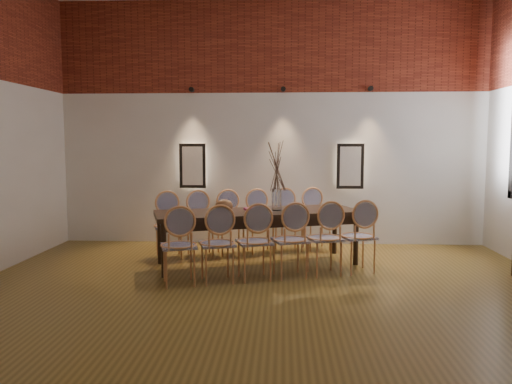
# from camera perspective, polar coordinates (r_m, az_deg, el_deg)

# --- Properties ---
(floor) EXTENTS (7.00, 7.00, 0.02)m
(floor) POSITION_cam_1_polar(r_m,az_deg,el_deg) (5.09, 0.66, -13.80)
(floor) COLOR brown
(floor) RESTS_ON ground
(wall_back) EXTENTS (7.00, 0.10, 4.00)m
(wall_back) POSITION_cam_1_polar(r_m,az_deg,el_deg) (8.35, 1.73, 7.83)
(wall_back) COLOR silver
(wall_back) RESTS_ON ground
(wall_front) EXTENTS (7.00, 0.10, 4.00)m
(wall_front) POSITION_cam_1_polar(r_m,az_deg,el_deg) (1.30, -6.44, 19.64)
(wall_front) COLOR silver
(wall_front) RESTS_ON ground
(brick_band_back) EXTENTS (7.00, 0.02, 1.50)m
(brick_band_back) POSITION_cam_1_polar(r_m,az_deg,el_deg) (8.42, 1.75, 16.38)
(brick_band_back) COLOR maroon
(brick_band_back) RESTS_ON ground
(niche_left) EXTENTS (0.36, 0.06, 0.66)m
(niche_left) POSITION_cam_1_polar(r_m,az_deg,el_deg) (8.39, -7.22, 2.99)
(niche_left) COLOR #FFEAC6
(niche_left) RESTS_ON wall_back
(niche_right) EXTENTS (0.36, 0.06, 0.66)m
(niche_right) POSITION_cam_1_polar(r_m,az_deg,el_deg) (8.32, 10.70, 2.92)
(niche_right) COLOR #FFEAC6
(niche_right) RESTS_ON wall_back
(spot_fixture_left) EXTENTS (0.08, 0.10, 0.08)m
(spot_fixture_left) POSITION_cam_1_polar(r_m,az_deg,el_deg) (8.39, -7.37, 11.54)
(spot_fixture_left) COLOR black
(spot_fixture_left) RESTS_ON wall_back
(spot_fixture_mid) EXTENTS (0.08, 0.10, 0.08)m
(spot_fixture_mid) POSITION_cam_1_polar(r_m,az_deg,el_deg) (8.26, 3.14, 11.67)
(spot_fixture_mid) COLOR black
(spot_fixture_mid) RESTS_ON wall_back
(spot_fixture_right) EXTENTS (0.08, 0.10, 0.08)m
(spot_fixture_right) POSITION_cam_1_polar(r_m,az_deg,el_deg) (8.37, 12.96, 11.46)
(spot_fixture_right) COLOR black
(spot_fixture_right) RESTS_ON wall_back
(dining_table) EXTENTS (2.91, 1.69, 0.75)m
(dining_table) POSITION_cam_1_polar(r_m,az_deg,el_deg) (6.92, 0.18, -5.24)
(dining_table) COLOR black
(dining_table) RESTS_ON floor
(chair_near_a) EXTENTS (0.55, 0.55, 0.94)m
(chair_near_a) POSITION_cam_1_polar(r_m,az_deg,el_deg) (6.00, -8.83, -6.08)
(chair_near_a) COLOR tan
(chair_near_a) RESTS_ON floor
(chair_near_b) EXTENTS (0.55, 0.55, 0.94)m
(chair_near_b) POSITION_cam_1_polar(r_m,az_deg,el_deg) (6.06, -4.45, -5.91)
(chair_near_b) COLOR tan
(chair_near_b) RESTS_ON floor
(chair_near_c) EXTENTS (0.55, 0.55, 0.94)m
(chair_near_c) POSITION_cam_1_polar(r_m,az_deg,el_deg) (6.16, -0.19, -5.71)
(chair_near_c) COLOR tan
(chair_near_c) RESTS_ON floor
(chair_near_d) EXTENTS (0.55, 0.55, 0.94)m
(chair_near_d) POSITION_cam_1_polar(r_m,az_deg,el_deg) (6.29, 3.91, -5.49)
(chair_near_d) COLOR tan
(chair_near_d) RESTS_ON floor
(chair_near_e) EXTENTS (0.55, 0.55, 0.94)m
(chair_near_e) POSITION_cam_1_polar(r_m,az_deg,el_deg) (6.45, 7.83, -5.25)
(chair_near_e) COLOR tan
(chair_near_e) RESTS_ON floor
(chair_near_f) EXTENTS (0.55, 0.55, 0.94)m
(chair_near_f) POSITION_cam_1_polar(r_m,az_deg,el_deg) (6.63, 11.54, -5.00)
(chair_near_f) COLOR tan
(chair_near_f) RESTS_ON floor
(chair_far_a) EXTENTS (0.55, 0.55, 0.94)m
(chair_far_a) POSITION_cam_1_polar(r_m,az_deg,el_deg) (7.43, -9.94, -3.84)
(chair_far_a) COLOR tan
(chair_far_a) RESTS_ON floor
(chair_far_b) EXTENTS (0.55, 0.55, 0.94)m
(chair_far_b) POSITION_cam_1_polar(r_m,az_deg,el_deg) (7.48, -6.40, -3.72)
(chair_far_b) COLOR tan
(chair_far_b) RESTS_ON floor
(chair_far_c) EXTENTS (0.55, 0.55, 0.94)m
(chair_far_c) POSITION_cam_1_polar(r_m,az_deg,el_deg) (7.55, -2.92, -3.60)
(chair_far_c) COLOR tan
(chair_far_c) RESTS_ON floor
(chair_far_d) EXTENTS (0.55, 0.55, 0.94)m
(chair_far_d) POSITION_cam_1_polar(r_m,az_deg,el_deg) (7.66, 0.48, -3.46)
(chair_far_d) COLOR tan
(chair_far_d) RESTS_ON floor
(chair_far_e) EXTENTS (0.55, 0.55, 0.94)m
(chair_far_e) POSITION_cam_1_polar(r_m,az_deg,el_deg) (7.79, 3.78, -3.32)
(chair_far_e) COLOR tan
(chair_far_e) RESTS_ON floor
(chair_far_f) EXTENTS (0.55, 0.55, 0.94)m
(chair_far_f) POSITION_cam_1_polar(r_m,az_deg,el_deg) (7.94, 6.95, -3.17)
(chair_far_f) COLOR tan
(chair_far_f) RESTS_ON floor
(vase) EXTENTS (0.14, 0.14, 0.30)m
(vase) POSITION_cam_1_polar(r_m,az_deg,el_deg) (6.92, 2.39, -0.85)
(vase) COLOR silver
(vase) RESTS_ON dining_table
(dried_branches) EXTENTS (0.50, 0.50, 0.70)m
(dried_branches) POSITION_cam_1_polar(r_m,az_deg,el_deg) (6.88, 2.40, 2.87)
(dried_branches) COLOR brown
(dried_branches) RESTS_ON vase
(bowl) EXTENTS (0.24, 0.24, 0.18)m
(bowl) POSITION_cam_1_polar(r_m,az_deg,el_deg) (6.70, -3.67, -1.59)
(bowl) COLOR brown
(bowl) RESTS_ON dining_table
(book) EXTENTS (0.30, 0.25, 0.03)m
(book) POSITION_cam_1_polar(r_m,az_deg,el_deg) (6.94, -0.24, -1.95)
(book) COLOR #8C2B57
(book) RESTS_ON dining_table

